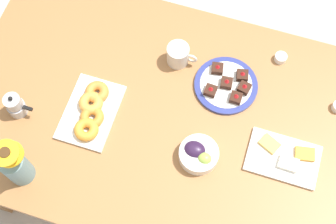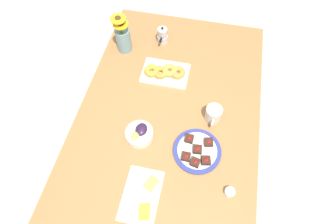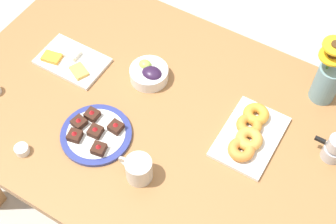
# 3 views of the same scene
# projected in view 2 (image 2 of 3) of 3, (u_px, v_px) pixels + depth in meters

# --- Properties ---
(ground_plane) EXTENTS (6.00, 6.00, 0.00)m
(ground_plane) POSITION_uv_depth(u_px,v_px,m) (168.00, 161.00, 2.09)
(ground_plane) COLOR #B7B2A8
(dining_table) EXTENTS (1.60, 1.00, 0.74)m
(dining_table) POSITION_uv_depth(u_px,v_px,m) (168.00, 123.00, 1.52)
(dining_table) COLOR #9E6B3D
(dining_table) RESTS_ON ground_plane
(coffee_mug) EXTENTS (0.12, 0.09, 0.09)m
(coffee_mug) POSITION_uv_depth(u_px,v_px,m) (213.00, 114.00, 1.40)
(coffee_mug) COLOR beige
(coffee_mug) RESTS_ON dining_table
(grape_bowl) EXTENTS (0.14, 0.14, 0.07)m
(grape_bowl) POSITION_uv_depth(u_px,v_px,m) (140.00, 134.00, 1.36)
(grape_bowl) COLOR white
(grape_bowl) RESTS_ON dining_table
(cheese_platter) EXTENTS (0.26, 0.17, 0.03)m
(cheese_platter) POSITION_uv_depth(u_px,v_px,m) (142.00, 196.00, 1.22)
(cheese_platter) COLOR white
(cheese_platter) RESTS_ON dining_table
(croissant_platter) EXTENTS (0.19, 0.28, 0.05)m
(croissant_platter) POSITION_uv_depth(u_px,v_px,m) (165.00, 72.00, 1.58)
(croissant_platter) COLOR white
(croissant_platter) RESTS_ON dining_table
(jam_cup_honey) EXTENTS (0.05, 0.05, 0.03)m
(jam_cup_honey) POSITION_uv_depth(u_px,v_px,m) (230.00, 192.00, 1.23)
(jam_cup_honey) COLOR white
(jam_cup_honey) RESTS_ON dining_table
(dessert_plate) EXTENTS (0.25, 0.25, 0.05)m
(dessert_plate) POSITION_uv_depth(u_px,v_px,m) (197.00, 151.00, 1.33)
(dessert_plate) COLOR navy
(dessert_plate) RESTS_ON dining_table
(flower_vase) EXTENTS (0.11, 0.10, 0.27)m
(flower_vase) POSITION_uv_depth(u_px,v_px,m) (123.00, 38.00, 1.62)
(flower_vase) COLOR #6B939E
(flower_vase) RESTS_ON dining_table
(moka_pot) EXTENTS (0.11, 0.07, 0.12)m
(moka_pot) POSITION_uv_depth(u_px,v_px,m) (163.00, 36.00, 1.69)
(moka_pot) COLOR #B7B7BC
(moka_pot) RESTS_ON dining_table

